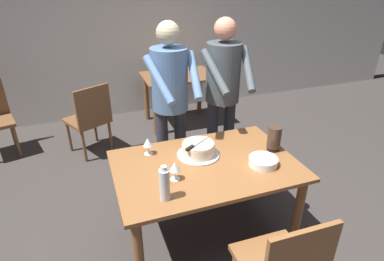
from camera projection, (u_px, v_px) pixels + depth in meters
name	position (u px, v px, depth m)	size (l,w,h in m)	color
ground_plane	(204.00, 236.00, 2.80)	(14.00, 14.00, 0.00)	#383330
back_wall	(131.00, 25.00, 4.70)	(10.00, 0.12, 2.70)	silver
main_dining_table	(206.00, 176.00, 2.51)	(1.40, 0.92, 0.75)	brown
cake_on_platter	(198.00, 150.00, 2.55)	(0.34, 0.34, 0.11)	silver
cake_knife	(193.00, 146.00, 2.47)	(0.24, 0.17, 0.02)	silver
plate_stack	(263.00, 161.00, 2.44)	(0.22, 0.22, 0.06)	white
wine_glass_near	(175.00, 167.00, 2.23)	(0.08, 0.08, 0.14)	silver
wine_glass_far	(148.00, 143.00, 2.55)	(0.08, 0.08, 0.14)	silver
water_bottle	(165.00, 184.00, 2.04)	(0.07, 0.07, 0.25)	silver
hurricane_lamp	(274.00, 138.00, 2.60)	(0.11, 0.11, 0.21)	black
person_cutting_cake	(170.00, 96.00, 2.85)	(0.47, 0.56, 1.72)	#2D2D38
person_standing_beside	(223.00, 88.00, 3.03)	(0.47, 0.56, 1.72)	#2D2D38
background_table	(179.00, 86.00, 4.61)	(1.00, 0.70, 0.74)	brown
background_chair_0	(90.00, 117.00, 3.85)	(0.59, 0.59, 0.90)	brown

